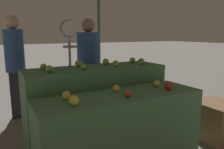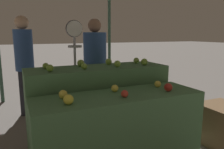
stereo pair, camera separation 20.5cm
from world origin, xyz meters
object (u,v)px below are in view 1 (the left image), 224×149
wooden_crate_side (216,121)px  person_vendor_at_scale (89,62)px  person_customer_left (15,59)px  produce_scale (70,52)px

wooden_crate_side → person_vendor_at_scale: bearing=126.0°
person_vendor_at_scale → person_customer_left: person_customer_left is taller
wooden_crate_side → person_customer_left: bearing=136.0°
produce_scale → wooden_crate_side: produce_scale is taller
person_customer_left → wooden_crate_side: bearing=140.9°
person_customer_left → person_vendor_at_scale: bearing=157.1°
person_vendor_at_scale → produce_scale: bearing=11.4°
produce_scale → person_vendor_at_scale: (0.40, 0.26, -0.20)m
produce_scale → person_vendor_at_scale: 0.52m
person_vendor_at_scale → wooden_crate_side: (1.14, -1.57, -0.68)m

